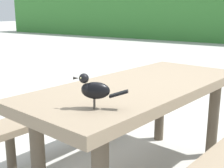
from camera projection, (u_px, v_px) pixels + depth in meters
ground_plane at (134, 159)px, 2.56m from camera, size 60.00×60.00×0.00m
picnic_table_foreground at (140, 108)px, 2.16m from camera, size 1.87×1.89×0.74m
bird_grackle at (94, 89)px, 1.55m from camera, size 0.26×0.16×0.18m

